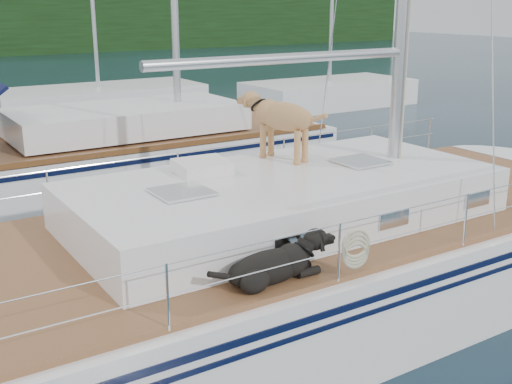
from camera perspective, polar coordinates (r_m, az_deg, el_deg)
ground at (r=8.06m, az=-2.28°, el=-11.87°), size 120.00×120.00×0.00m
main_sailboat at (r=7.81m, az=-1.72°, el=-7.33°), size 12.00×3.82×14.01m
neighbor_sailboat at (r=13.74m, az=-15.43°, el=2.46°), size 11.00×3.50×13.30m
bg_boat_center at (r=23.63m, az=-13.76°, el=7.88°), size 7.20×3.00×11.65m
bg_boat_east at (r=24.89m, az=6.51°, el=8.68°), size 6.40×3.00×11.65m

